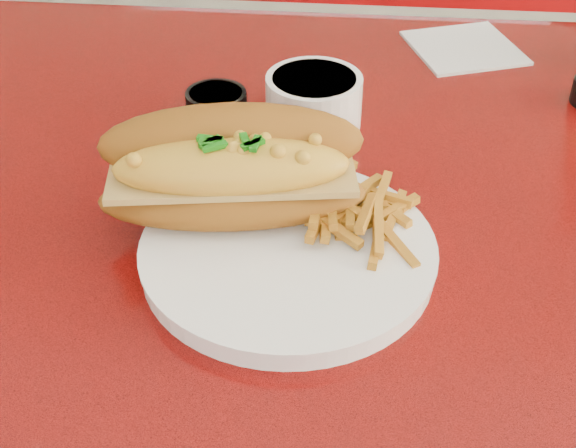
# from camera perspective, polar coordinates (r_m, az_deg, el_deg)

# --- Properties ---
(diner_table) EXTENTS (1.23, 0.83, 0.77)m
(diner_table) POSITION_cam_1_polar(r_m,az_deg,el_deg) (0.86, 5.47, -5.87)
(diner_table) COLOR red
(diner_table) RESTS_ON ground
(booth_bench_far) EXTENTS (1.20, 0.51, 0.90)m
(booth_bench_far) POSITION_cam_1_polar(r_m,az_deg,el_deg) (1.70, 5.33, 5.12)
(booth_bench_far) COLOR #960A0B
(booth_bench_far) RESTS_ON ground
(dinner_plate) EXTENTS (0.29, 0.29, 0.02)m
(dinner_plate) POSITION_cam_1_polar(r_m,az_deg,el_deg) (0.66, 0.00, -2.09)
(dinner_plate) COLOR white
(dinner_plate) RESTS_ON diner_table
(mac_hoagie) EXTENTS (0.24, 0.14, 0.10)m
(mac_hoagie) POSITION_cam_1_polar(r_m,az_deg,el_deg) (0.67, -4.01, 3.94)
(mac_hoagie) COLOR #945818
(mac_hoagie) RESTS_ON dinner_plate
(fries_pile) EXTENTS (0.10, 0.10, 0.03)m
(fries_pile) POSITION_cam_1_polar(r_m,az_deg,el_deg) (0.67, 4.24, 1.13)
(fries_pile) COLOR orange
(fries_pile) RESTS_ON dinner_plate
(fork) EXTENTS (0.05, 0.15, 0.00)m
(fork) POSITION_cam_1_polar(r_m,az_deg,el_deg) (0.71, -0.37, 2.33)
(fork) COLOR #B8B9BD
(fork) RESTS_ON dinner_plate
(gravy_ramekin) EXTENTS (0.13, 0.13, 0.05)m
(gravy_ramekin) POSITION_cam_1_polar(r_m,az_deg,el_deg) (0.83, 1.84, 8.81)
(gravy_ramekin) COLOR white
(gravy_ramekin) RESTS_ON diner_table
(sauce_cup_left) EXTENTS (0.08, 0.08, 0.03)m
(sauce_cup_left) POSITION_cam_1_polar(r_m,az_deg,el_deg) (0.85, -5.11, 8.46)
(sauce_cup_left) COLOR black
(sauce_cup_left) RESTS_ON diner_table
(paper_napkin) EXTENTS (0.16, 0.16, 0.00)m
(paper_napkin) POSITION_cam_1_polar(r_m,az_deg,el_deg) (1.02, 12.42, 12.14)
(paper_napkin) COLOR silver
(paper_napkin) RESTS_ON diner_table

